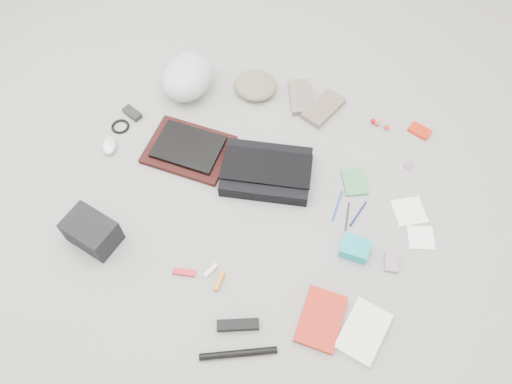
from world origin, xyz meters
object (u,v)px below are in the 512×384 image
(laptop, at_px, (188,147))
(bike_helmet, at_px, (187,77))
(book_red, at_px, (321,319))
(camera_bag, at_px, (92,232))
(accordion_wallet, at_px, (355,248))
(messenger_bag, at_px, (266,172))

(laptop, height_order, bike_helmet, bike_helmet)
(bike_helmet, distance_m, book_red, 1.32)
(laptop, distance_m, camera_bag, 0.58)
(book_red, bearing_deg, accordion_wallet, 81.36)
(messenger_bag, distance_m, camera_bag, 0.79)
(laptop, height_order, book_red, laptop)
(messenger_bag, bearing_deg, accordion_wallet, -38.02)
(laptop, relative_size, camera_bag, 1.47)
(bike_helmet, distance_m, camera_bag, 0.90)
(laptop, relative_size, book_red, 1.30)
(camera_bag, height_order, book_red, camera_bag)
(laptop, xyz_separation_m, book_red, (0.78, -0.58, -0.02))
(messenger_bag, bearing_deg, book_red, -64.92)
(bike_helmet, bearing_deg, camera_bag, -95.74)
(accordion_wallet, bearing_deg, book_red, -98.66)
(bike_helmet, relative_size, camera_bag, 1.47)
(messenger_bag, distance_m, bike_helmet, 0.65)
(messenger_bag, height_order, bike_helmet, bike_helmet)
(messenger_bag, bearing_deg, laptop, 167.61)
(messenger_bag, relative_size, bike_helmet, 1.31)
(laptop, xyz_separation_m, bike_helmet, (-0.14, 0.36, 0.05))
(bike_helmet, relative_size, book_red, 1.30)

